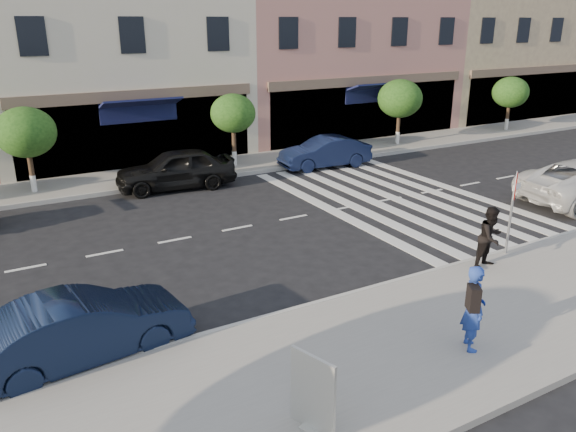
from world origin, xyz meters
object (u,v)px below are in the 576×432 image
object	(u,v)px
walker	(491,237)
car_far_mid	(176,169)
poster_board	(313,394)
photographer	(474,308)
car_near_mid	(83,328)
car_far_right	(325,152)
stop_sign	(514,194)

from	to	relation	value
walker	car_far_mid	distance (m)	11.94
walker	poster_board	distance (m)	7.63
photographer	car_far_mid	xyz separation A→B (m)	(-1.17, 13.57, -0.24)
walker	car_far_mid	xyz separation A→B (m)	(-4.41, 11.10, -0.18)
walker	car_near_mid	world-z (taller)	walker
poster_board	car_far_mid	bearing A→B (deg)	61.98
car_far_mid	car_far_right	distance (m)	6.69
stop_sign	photographer	world-z (taller)	stop_sign
car_far_mid	photographer	bearing A→B (deg)	11.25
walker	car_far_right	xyz separation A→B (m)	(2.28, 11.06, -0.28)
poster_board	stop_sign	bearing A→B (deg)	4.40
stop_sign	car_far_mid	bearing A→B (deg)	103.11
stop_sign	walker	bearing A→B (deg)	-177.06
walker	photographer	bearing A→B (deg)	-152.19
walker	car_far_right	size ratio (longest dim) A/B	0.40
poster_board	car_far_mid	distance (m)	14.26
walker	car_near_mid	bearing A→B (deg)	164.57
car_far_mid	car_far_right	xyz separation A→B (m)	(6.68, -0.04, -0.10)
photographer	poster_board	distance (m)	3.84
poster_board	car_near_mid	bearing A→B (deg)	106.27
poster_board	car_far_mid	xyz separation A→B (m)	(2.64, 14.02, -0.02)
photographer	car_far_mid	distance (m)	13.62
car_far_right	poster_board	bearing A→B (deg)	-28.77
photographer	poster_board	bearing A→B (deg)	127.58
poster_board	car_far_mid	size ratio (longest dim) A/B	0.29
stop_sign	car_near_mid	bearing A→B (deg)	162.50
photographer	car_near_mid	size ratio (longest dim) A/B	0.43
photographer	walker	world-z (taller)	photographer
photographer	car_far_mid	world-z (taller)	photographer
stop_sign	car_far_mid	distance (m)	12.14
car_far_right	car_far_mid	bearing A→B (deg)	-85.37
car_near_mid	poster_board	bearing A→B (deg)	-152.99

